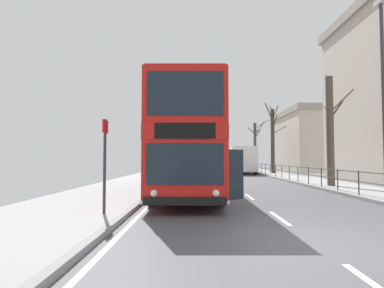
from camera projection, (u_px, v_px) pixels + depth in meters
ground at (278, 241)px, 6.01m from camera, size 15.80×140.00×0.20m
double_decker_bus_main at (188, 144)px, 14.46m from camera, size 3.31×11.52×4.43m
background_bus_far_lane at (240, 159)px, 35.24m from camera, size 2.91×9.18×2.91m
pedestrian_railing_far_kerb at (289, 170)px, 22.40m from camera, size 0.05×34.42×1.01m
bus_stop_sign_near at (105, 155)px, 8.59m from camera, size 0.08×0.44×2.60m
street_lamp_far_side at (383, 81)px, 12.43m from camera, size 0.28×0.60×7.97m
bare_tree_far_00 at (273, 139)px, 33.06m from camera, size 2.53×1.59×7.32m
bare_tree_far_01 at (255, 145)px, 39.68m from camera, size 2.69×2.70×6.44m
bare_tree_far_02 at (330, 129)px, 17.44m from camera, size 1.32×2.04×6.65m
background_building_00 at (322, 141)px, 40.75m from camera, size 10.44×12.33×7.95m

